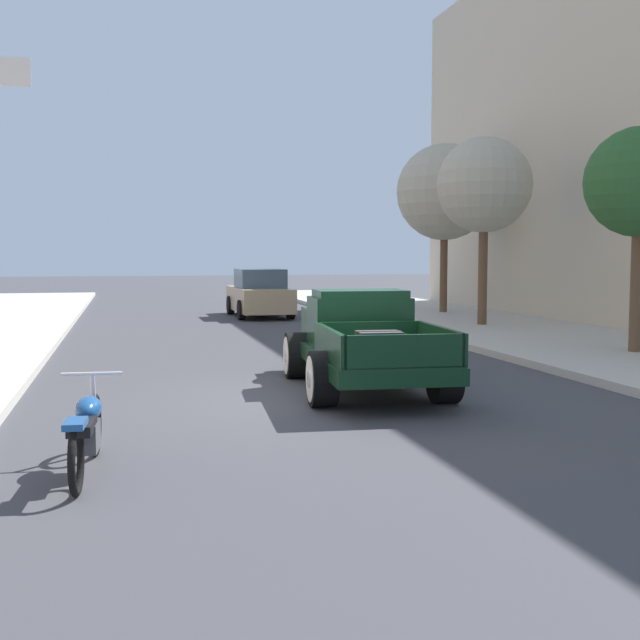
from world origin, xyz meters
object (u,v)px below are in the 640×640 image
car_background_tan (260,295)px  street_tree_second (484,186)px  motorcycle_parked (86,430)px  hotrod_truck_dark_green (360,341)px  street_tree_nearest (640,184)px  street_tree_third (445,192)px

car_background_tan → street_tree_second: (5.43, -6.20, 3.32)m
motorcycle_parked → hotrod_truck_dark_green: bearing=46.8°
street_tree_nearest → street_tree_third: (0.53, 11.59, 0.69)m
motorcycle_parked → street_tree_second: street_tree_second is taller
street_tree_third → street_tree_second: bearing=-99.6°
street_tree_nearest → street_tree_second: (-0.30, 6.68, 0.50)m
motorcycle_parked → car_background_tan: 19.90m
street_tree_nearest → car_background_tan: bearing=114.0°
car_background_tan → street_tree_second: 8.88m
car_background_tan → street_tree_third: size_ratio=0.74×
car_background_tan → street_tree_nearest: (5.73, -12.88, 2.82)m
car_background_tan → street_tree_second: size_ratio=0.81×
motorcycle_parked → street_tree_nearest: (10.62, 6.41, 3.15)m
motorcycle_parked → car_background_tan: size_ratio=0.49×
car_background_tan → street_tree_third: (6.26, -1.29, 3.51)m
hotrod_truck_dark_green → car_background_tan: (0.80, 14.94, 0.01)m
street_tree_nearest → street_tree_third: street_tree_third is taller
hotrod_truck_dark_green → street_tree_second: 11.24m
hotrod_truck_dark_green → street_tree_second: size_ratio=0.95×
street_tree_third → car_background_tan: bearing=168.3°
street_tree_second → street_tree_third: 4.98m
hotrod_truck_dark_green → street_tree_nearest: street_tree_nearest is taller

